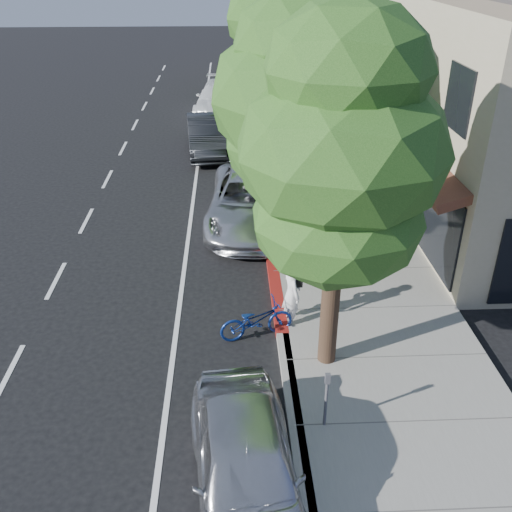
{
  "coord_description": "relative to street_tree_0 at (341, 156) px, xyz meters",
  "views": [
    {
      "loc": [
        -1.16,
        -12.11,
        8.36
      ],
      "look_at": [
        -0.57,
        0.71,
        1.35
      ],
      "focal_mm": 40.0,
      "sensor_mm": 36.0,
      "label": 1
    }
  ],
  "objects": [
    {
      "name": "curb_red_segment",
      "position": [
        -0.9,
        3.0,
        -4.83
      ],
      "size": [
        0.32,
        4.0,
        0.15
      ],
      "primitive_type": "cube",
      "color": "maroon",
      "rests_on": "ground"
    },
    {
      "name": "street_tree_1",
      "position": [
        0.0,
        6.0,
        -0.37
      ],
      "size": [
        5.36,
        5.36,
        7.61
      ],
      "color": "black",
      "rests_on": "ground"
    },
    {
      "name": "street_tree_4",
      "position": [
        0.0,
        24.0,
        0.03
      ],
      "size": [
        4.21,
        4.21,
        7.81
      ],
      "color": "black",
      "rests_on": "ground"
    },
    {
      "name": "street_tree_3",
      "position": [
        0.0,
        18.0,
        0.4
      ],
      "size": [
        4.41,
        4.41,
        8.35
      ],
      "color": "black",
      "rests_on": "ground"
    },
    {
      "name": "silver_suv",
      "position": [
        -1.4,
        7.5,
        -4.07
      ],
      "size": [
        3.27,
        6.27,
        1.69
      ],
      "primitive_type": "imported",
      "rotation": [
        0.0,
        0.0,
        -0.08
      ],
      "color": "silver",
      "rests_on": "ground"
    },
    {
      "name": "dark_sedan",
      "position": [
        -3.1,
        15.19,
        -4.1
      ],
      "size": [
        2.16,
        5.07,
        1.63
      ],
      "primitive_type": "imported",
      "rotation": [
        0.0,
        0.0,
        0.09
      ],
      "color": "black",
      "rests_on": "ground"
    },
    {
      "name": "pedestrian",
      "position": [
        0.39,
        13.27,
        -3.94
      ],
      "size": [
        0.87,
        0.71,
        1.64
      ],
      "primitive_type": "imported",
      "rotation": [
        0.0,
        0.0,
        3.26
      ],
      "color": "black",
      "rests_on": "sidewalk"
    },
    {
      "name": "white_pickup",
      "position": [
        -2.63,
        22.02,
        -4.05
      ],
      "size": [
        2.95,
        6.1,
        1.71
      ],
      "primitive_type": "imported",
      "rotation": [
        0.0,
        0.0,
        -0.1
      ],
      "color": "white",
      "rests_on": "ground"
    },
    {
      "name": "curb",
      "position": [
        -0.9,
        10.0,
        -4.83
      ],
      "size": [
        0.3,
        56.0,
        0.15
      ],
      "primitive_type": "cube",
      "color": "#9E998E",
      "rests_on": "ground"
    },
    {
      "name": "bicycle",
      "position": [
        -1.53,
        1.11,
        -4.43
      ],
      "size": [
        1.91,
        1.09,
        0.95
      ],
      "primitive_type": "imported",
      "rotation": [
        0.0,
        0.0,
        1.84
      ],
      "color": "navy",
      "rests_on": "ground"
    },
    {
      "name": "dark_suv_far",
      "position": [
        -1.83,
        23.5,
        -3.99
      ],
      "size": [
        2.79,
        5.59,
        1.83
      ],
      "primitive_type": "imported",
      "rotation": [
        0.0,
        0.0,
        -0.12
      ],
      "color": "black",
      "rests_on": "ground"
    },
    {
      "name": "cyclist",
      "position": [
        -0.65,
        1.58,
        -4.01
      ],
      "size": [
        0.6,
        0.75,
        1.81
      ],
      "primitive_type": "imported",
      "rotation": [
        0.0,
        0.0,
        1.86
      ],
      "color": "white",
      "rests_on": "ground"
    },
    {
      "name": "storefront_building",
      "position": [
        8.7,
        20.0,
        -1.41
      ],
      "size": [
        10.0,
        36.0,
        7.0
      ],
      "primitive_type": "cube",
      "color": "tan",
      "rests_on": "ground"
    },
    {
      "name": "street_tree_0",
      "position": [
        0.0,
        0.0,
        0.0
      ],
      "size": [
        4.04,
        4.04,
        7.71
      ],
      "color": "black",
      "rests_on": "ground"
    },
    {
      "name": "sidewalk",
      "position": [
        1.4,
        10.0,
        -4.83
      ],
      "size": [
        4.6,
        56.0,
        0.15
      ],
      "primitive_type": "cube",
      "color": "gray",
      "rests_on": "ground"
    },
    {
      "name": "street_tree_5",
      "position": [
        0.0,
        30.0,
        -0.6
      ],
      "size": [
        4.14,
        4.14,
        6.94
      ],
      "color": "black",
      "rests_on": "ground"
    },
    {
      "name": "near_car_a",
      "position": [
        -1.92,
        -3.5,
        -4.15
      ],
      "size": [
        2.18,
        4.58,
        1.51
      ],
      "primitive_type": "imported",
      "rotation": [
        0.0,
        0.0,
        0.09
      ],
      "color": "silver",
      "rests_on": "ground"
    },
    {
      "name": "ground",
      "position": [
        -0.9,
        2.0,
        -4.91
      ],
      "size": [
        120.0,
        120.0,
        0.0
      ],
      "primitive_type": "plane",
      "color": "black",
      "rests_on": "ground"
    },
    {
      "name": "street_tree_2",
      "position": [
        0.0,
        12.0,
        -0.91
      ],
      "size": [
        4.1,
        4.1,
        6.52
      ],
      "color": "black",
      "rests_on": "ground"
    }
  ]
}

